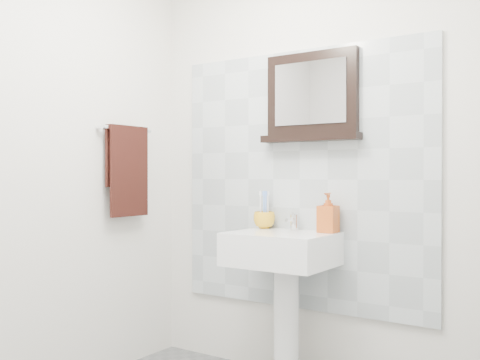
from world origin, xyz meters
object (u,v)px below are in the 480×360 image
at_px(soap_dispenser, 328,213).
at_px(hand_towel, 128,164).
at_px(toothbrush_cup, 264,220).
at_px(pedestal_sink, 282,266).
at_px(framed_mirror, 312,99).

distance_m(soap_dispenser, hand_towel, 1.25).
relative_size(toothbrush_cup, soap_dispenser, 0.57).
xyz_separation_m(pedestal_sink, soap_dispenser, (0.21, 0.13, 0.29)).
distance_m(soap_dispenser, framed_mirror, 0.65).
bearing_deg(toothbrush_cup, framed_mirror, 9.20).
height_order(soap_dispenser, framed_mirror, framed_mirror).
relative_size(toothbrush_cup, hand_towel, 0.23).
distance_m(pedestal_sink, soap_dispenser, 0.39).
xyz_separation_m(toothbrush_cup, hand_towel, (-0.74, -0.38, 0.33)).
height_order(toothbrush_cup, framed_mirror, framed_mirror).
xyz_separation_m(soap_dispenser, hand_towel, (-1.16, -0.38, 0.27)).
bearing_deg(pedestal_sink, framed_mirror, 65.43).
bearing_deg(soap_dispenser, pedestal_sink, -149.93).
bearing_deg(framed_mirror, soap_dispenser, -22.83).
xyz_separation_m(framed_mirror, hand_towel, (-1.03, -0.43, -0.36)).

